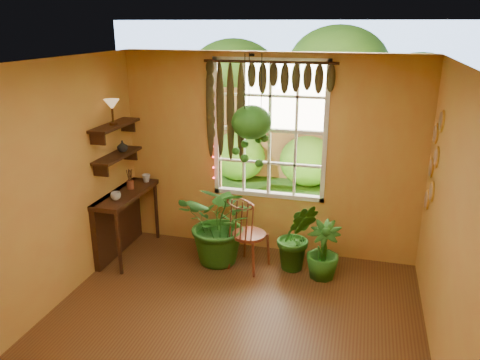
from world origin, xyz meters
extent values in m
plane|color=brown|center=(0.00, 0.00, 0.00)|extent=(4.50, 4.50, 0.00)
plane|color=white|center=(0.00, 0.00, 2.70)|extent=(4.50, 4.50, 0.00)
plane|color=gold|center=(0.00, 2.25, 1.35)|extent=(4.00, 0.00, 4.00)
plane|color=gold|center=(-2.00, 0.00, 1.35)|extent=(0.00, 4.50, 4.50)
plane|color=gold|center=(2.00, 0.00, 1.35)|extent=(0.00, 4.50, 4.50)
cube|color=white|center=(0.00, 2.28, 1.70)|extent=(1.52, 0.10, 1.86)
cube|color=white|center=(0.00, 2.31, 1.70)|extent=(1.38, 0.01, 1.78)
cylinder|color=#34170E|center=(0.00, 2.17, 2.58)|extent=(1.70, 0.04, 0.04)
cube|color=#34170E|center=(-1.80, 1.60, 0.87)|extent=(0.40, 1.20, 0.06)
cube|color=#34170E|center=(-1.96, 1.60, 0.45)|extent=(0.08, 1.18, 0.90)
cylinder|color=#34170E|center=(-1.64, 1.05, 0.43)|extent=(0.05, 0.05, 0.86)
cylinder|color=#34170E|center=(-1.64, 2.15, 0.43)|extent=(0.05, 0.05, 0.86)
cube|color=#34170E|center=(-1.88, 1.60, 1.40)|extent=(0.25, 0.90, 0.04)
cube|color=#34170E|center=(-1.88, 1.60, 1.80)|extent=(0.25, 0.90, 0.04)
cube|color=#1E4F16|center=(0.00, 7.25, -0.02)|extent=(14.00, 10.00, 0.04)
cube|color=#906444|center=(0.00, 5.45, 0.90)|extent=(12.00, 0.10, 1.80)
plane|color=#92B4F5|center=(0.00, 9.05, 1.55)|extent=(12.00, 0.00, 12.00)
cylinder|color=brown|center=(-0.11, 1.66, 0.46)|extent=(0.55, 0.55, 0.04)
torus|color=brown|center=(-0.18, 1.48, 0.95)|extent=(0.40, 0.17, 0.41)
imported|color=#174E14|center=(-0.50, 1.69, 0.57)|extent=(1.14, 1.02, 1.15)
imported|color=#174E14|center=(0.49, 1.76, 0.46)|extent=(0.58, 0.50, 0.92)
imported|color=#174E14|center=(0.83, 1.64, 0.37)|extent=(0.49, 0.49, 0.74)
ellipsoid|color=black|center=(-0.15, 1.88, 1.80)|extent=(0.29, 0.29, 0.18)
ellipsoid|color=#174E14|center=(-0.15, 1.88, 1.88)|extent=(0.50, 0.50, 0.42)
imported|color=silver|center=(-1.78, 1.31, 0.95)|extent=(0.15, 0.15, 0.10)
imported|color=beige|center=(-1.72, 2.06, 0.95)|extent=(0.15, 0.15, 0.11)
cylinder|color=brown|center=(-1.80, 1.74, 0.96)|extent=(0.09, 0.09, 0.12)
imported|color=#B2AD99|center=(-1.87, 1.74, 1.49)|extent=(0.19, 0.19, 0.15)
cylinder|color=#512D17|center=(-1.86, 1.54, 1.83)|extent=(0.11, 0.11, 0.03)
cylinder|color=#512D17|center=(-1.86, 1.54, 1.94)|extent=(0.03, 0.03, 0.19)
cone|color=slate|center=(-1.86, 1.54, 2.08)|extent=(0.19, 0.19, 0.13)
camera|label=1|loc=(1.20, -3.64, 3.05)|focal=35.00mm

